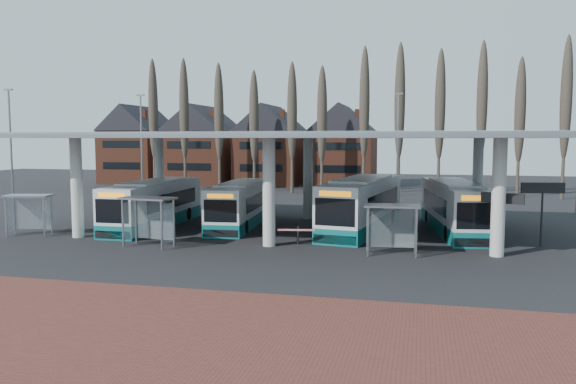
% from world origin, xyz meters
% --- Properties ---
extents(ground, '(140.00, 140.00, 0.00)m').
position_xyz_m(ground, '(0.00, 0.00, 0.00)').
color(ground, black).
rests_on(ground, ground).
extents(brick_strip, '(70.00, 10.00, 0.03)m').
position_xyz_m(brick_strip, '(0.00, -12.00, 0.01)').
color(brick_strip, '#5D2A25').
rests_on(brick_strip, ground).
extents(station_canopy, '(32.00, 16.00, 6.34)m').
position_xyz_m(station_canopy, '(0.00, 8.00, 5.68)').
color(station_canopy, silver).
rests_on(station_canopy, ground).
extents(poplar_row, '(45.10, 1.10, 14.50)m').
position_xyz_m(poplar_row, '(0.00, 33.00, 8.78)').
color(poplar_row, '#473D33').
rests_on(poplar_row, ground).
extents(townhouse_row, '(36.80, 10.30, 12.25)m').
position_xyz_m(townhouse_row, '(-15.75, 44.00, 5.94)').
color(townhouse_row, brown).
rests_on(townhouse_row, ground).
extents(lamp_post_a, '(0.80, 0.16, 10.17)m').
position_xyz_m(lamp_post_a, '(-18.00, 22.00, 5.34)').
color(lamp_post_a, slate).
rests_on(lamp_post_a, ground).
extents(lamp_post_b, '(0.80, 0.16, 10.17)m').
position_xyz_m(lamp_post_b, '(6.00, 26.00, 5.34)').
color(lamp_post_b, slate).
rests_on(lamp_post_b, ground).
extents(lamp_post_d, '(0.80, 0.16, 10.17)m').
position_xyz_m(lamp_post_d, '(-26.00, 14.00, 5.34)').
color(lamp_post_d, slate).
rests_on(lamp_post_d, ground).
extents(bus_0, '(2.76, 11.38, 3.14)m').
position_xyz_m(bus_0, '(-9.51, 7.63, 1.48)').
color(bus_0, silver).
rests_on(bus_0, ground).
extents(bus_1, '(3.22, 10.98, 3.01)m').
position_xyz_m(bus_1, '(-3.88, 9.43, 1.42)').
color(bus_1, silver).
rests_on(bus_1, ground).
extents(bus_2, '(4.42, 12.61, 3.43)m').
position_xyz_m(bus_2, '(4.49, 9.40, 1.62)').
color(bus_2, silver).
rests_on(bus_2, ground).
extents(bus_3, '(4.17, 11.93, 3.25)m').
position_xyz_m(bus_3, '(10.31, 10.09, 1.53)').
color(bus_3, silver).
rests_on(bus_3, ground).
extents(shelter_0, '(2.94, 1.94, 2.51)m').
position_xyz_m(shelter_0, '(-15.40, 2.58, 1.83)').
color(shelter_0, gray).
rests_on(shelter_0, ground).
extents(shelter_1, '(3.14, 1.90, 2.74)m').
position_xyz_m(shelter_1, '(-6.41, 0.91, 2.00)').
color(shelter_1, gray).
rests_on(shelter_1, ground).
extents(shelter_2, '(2.87, 1.56, 2.59)m').
position_xyz_m(shelter_2, '(6.76, 1.67, 1.89)').
color(shelter_2, gray).
rests_on(shelter_2, ground).
extents(info_sign_0, '(2.02, 0.95, 3.20)m').
position_xyz_m(info_sign_0, '(12.24, 2.92, 2.68)').
color(info_sign_0, black).
rests_on(info_sign_0, ground).
extents(info_sign_1, '(2.36, 0.59, 3.55)m').
position_xyz_m(info_sign_1, '(14.73, 5.94, 2.98)').
color(info_sign_1, black).
rests_on(info_sign_1, ground).
extents(barrier, '(2.09, 0.75, 1.05)m').
position_xyz_m(barrier, '(1.48, 2.88, 0.81)').
color(barrier, black).
rests_on(barrier, ground).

